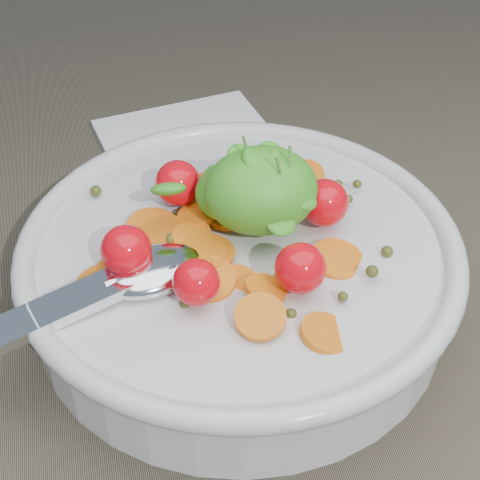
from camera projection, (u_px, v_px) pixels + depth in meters
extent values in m
plane|color=brown|center=(249.00, 290.00, 0.54)|extent=(6.00, 6.00, 0.00)
cylinder|color=silver|center=(240.00, 275.00, 0.51)|extent=(0.29, 0.29, 0.06)
torus|color=silver|center=(240.00, 245.00, 0.49)|extent=(0.30, 0.30, 0.02)
cylinder|color=silver|center=(240.00, 299.00, 0.53)|extent=(0.14, 0.14, 0.01)
cylinder|color=brown|center=(240.00, 275.00, 0.51)|extent=(0.26, 0.26, 0.04)
cylinder|color=orange|center=(190.00, 267.00, 0.47)|extent=(0.04, 0.04, 0.01)
cylinder|color=orange|center=(153.00, 228.00, 0.51)|extent=(0.05, 0.05, 0.01)
cylinder|color=orange|center=(241.00, 207.00, 0.52)|extent=(0.03, 0.03, 0.01)
cylinder|color=orange|center=(198.00, 214.00, 0.51)|extent=(0.04, 0.04, 0.01)
cylinder|color=orange|center=(208.00, 280.00, 0.46)|extent=(0.04, 0.04, 0.01)
cylinder|color=orange|center=(235.00, 284.00, 0.47)|extent=(0.03, 0.03, 0.01)
cylinder|color=orange|center=(338.00, 260.00, 0.48)|extent=(0.05, 0.05, 0.01)
cylinder|color=orange|center=(193.00, 239.00, 0.49)|extent=(0.04, 0.04, 0.01)
cylinder|color=orange|center=(157.00, 232.00, 0.50)|extent=(0.04, 0.04, 0.01)
cylinder|color=orange|center=(326.00, 334.00, 0.43)|extent=(0.04, 0.04, 0.02)
cylinder|color=orange|center=(210.00, 188.00, 0.54)|extent=(0.05, 0.05, 0.01)
cylinder|color=orange|center=(302.00, 177.00, 0.54)|extent=(0.05, 0.05, 0.01)
cylinder|color=orange|center=(122.00, 268.00, 0.47)|extent=(0.04, 0.04, 0.01)
cylinder|color=orange|center=(167.00, 238.00, 0.50)|extent=(0.03, 0.03, 0.01)
cylinder|color=orange|center=(188.00, 237.00, 0.49)|extent=(0.05, 0.05, 0.01)
cylinder|color=orange|center=(266.00, 289.00, 0.46)|extent=(0.04, 0.04, 0.01)
cylinder|color=orange|center=(103.00, 282.00, 0.46)|extent=(0.05, 0.05, 0.01)
cylinder|color=orange|center=(206.00, 258.00, 0.48)|extent=(0.04, 0.04, 0.01)
cylinder|color=orange|center=(206.00, 260.00, 0.48)|extent=(0.04, 0.04, 0.01)
cylinder|color=orange|center=(228.00, 216.00, 0.51)|extent=(0.04, 0.04, 0.01)
cylinder|color=orange|center=(260.00, 317.00, 0.43)|extent=(0.04, 0.04, 0.02)
cylinder|color=orange|center=(162.00, 229.00, 0.50)|extent=(0.04, 0.04, 0.01)
cylinder|color=orange|center=(280.00, 187.00, 0.54)|extent=(0.04, 0.04, 0.01)
cylinder|color=orange|center=(208.00, 251.00, 0.48)|extent=(0.04, 0.04, 0.01)
sphere|color=#404416|center=(277.00, 279.00, 0.47)|extent=(0.01, 0.01, 0.01)
sphere|color=#404416|center=(171.00, 239.00, 0.49)|extent=(0.01, 0.01, 0.01)
sphere|color=#404416|center=(357.00, 184.00, 0.53)|extent=(0.01, 0.01, 0.01)
sphere|color=#404416|center=(179.00, 214.00, 0.52)|extent=(0.01, 0.01, 0.01)
sphere|color=#404416|center=(343.00, 297.00, 0.45)|extent=(0.01, 0.01, 0.01)
sphere|color=#404416|center=(258.00, 189.00, 0.54)|extent=(0.01, 0.01, 0.01)
sphere|color=#404416|center=(291.00, 314.00, 0.45)|extent=(0.01, 0.01, 0.01)
sphere|color=#404416|center=(202.00, 270.00, 0.47)|extent=(0.01, 0.01, 0.01)
sphere|color=#404416|center=(251.00, 151.00, 0.57)|extent=(0.01, 0.01, 0.01)
sphere|color=#404416|center=(96.00, 191.00, 0.53)|extent=(0.01, 0.01, 0.01)
sphere|color=#404416|center=(283.00, 202.00, 0.53)|extent=(0.01, 0.01, 0.01)
sphere|color=#404416|center=(292.00, 189.00, 0.54)|extent=(0.01, 0.01, 0.01)
sphere|color=#404416|center=(334.00, 212.00, 0.52)|extent=(0.01, 0.01, 0.01)
sphere|color=#404416|center=(349.00, 199.00, 0.52)|extent=(0.01, 0.01, 0.01)
sphere|color=#404416|center=(338.00, 184.00, 0.55)|extent=(0.01, 0.01, 0.01)
sphere|color=#404416|center=(387.00, 251.00, 0.49)|extent=(0.01, 0.01, 0.01)
sphere|color=#404416|center=(185.00, 303.00, 0.45)|extent=(0.01, 0.01, 0.01)
sphere|color=#404416|center=(372.00, 272.00, 0.46)|extent=(0.01, 0.01, 0.01)
sphere|color=red|center=(325.00, 203.00, 0.50)|extent=(0.03, 0.03, 0.03)
sphere|color=red|center=(269.00, 176.00, 0.52)|extent=(0.03, 0.03, 0.03)
sphere|color=red|center=(178.00, 183.00, 0.51)|extent=(0.03, 0.03, 0.03)
sphere|color=red|center=(126.00, 250.00, 0.46)|extent=(0.03, 0.03, 0.03)
sphere|color=red|center=(196.00, 282.00, 0.44)|extent=(0.03, 0.03, 0.03)
sphere|color=red|center=(300.00, 268.00, 0.45)|extent=(0.03, 0.03, 0.03)
ellipsoid|color=green|center=(261.00, 190.00, 0.48)|extent=(0.08, 0.07, 0.06)
ellipsoid|color=green|center=(228.00, 193.00, 0.50)|extent=(0.04, 0.04, 0.04)
ellipsoid|color=green|center=(283.00, 172.00, 0.49)|extent=(0.02, 0.02, 0.01)
ellipsoid|color=green|center=(269.00, 154.00, 0.49)|extent=(0.03, 0.02, 0.02)
ellipsoid|color=green|center=(259.00, 184.00, 0.48)|extent=(0.03, 0.03, 0.02)
ellipsoid|color=green|center=(224.00, 172.00, 0.51)|extent=(0.04, 0.04, 0.02)
ellipsoid|color=green|center=(243.00, 155.00, 0.50)|extent=(0.03, 0.03, 0.02)
ellipsoid|color=green|center=(257.00, 164.00, 0.47)|extent=(0.03, 0.03, 0.03)
ellipsoid|color=green|center=(267.00, 173.00, 0.48)|extent=(0.04, 0.04, 0.02)
ellipsoid|color=green|center=(168.00, 189.00, 0.48)|extent=(0.03, 0.02, 0.02)
ellipsoid|color=green|center=(267.00, 162.00, 0.47)|extent=(0.03, 0.03, 0.03)
ellipsoid|color=green|center=(246.00, 156.00, 0.48)|extent=(0.03, 0.04, 0.02)
ellipsoid|color=green|center=(301.00, 198.00, 0.47)|extent=(0.03, 0.03, 0.02)
ellipsoid|color=green|center=(263.00, 176.00, 0.48)|extent=(0.03, 0.03, 0.01)
ellipsoid|color=green|center=(249.00, 177.00, 0.48)|extent=(0.03, 0.03, 0.03)
ellipsoid|color=green|center=(238.00, 156.00, 0.48)|extent=(0.02, 0.02, 0.02)
ellipsoid|color=green|center=(268.00, 175.00, 0.47)|extent=(0.02, 0.02, 0.01)
ellipsoid|color=green|center=(253.00, 171.00, 0.47)|extent=(0.03, 0.03, 0.02)
ellipsoid|color=green|center=(244.00, 163.00, 0.47)|extent=(0.02, 0.03, 0.02)
ellipsoid|color=green|center=(279.00, 168.00, 0.49)|extent=(0.03, 0.03, 0.01)
ellipsoid|color=green|center=(280.00, 222.00, 0.46)|extent=(0.02, 0.03, 0.02)
cylinder|color=#4C8C33|center=(291.00, 184.00, 0.47)|extent=(0.00, 0.02, 0.05)
cylinder|color=#4C8C33|center=(252.00, 167.00, 0.48)|extent=(0.01, 0.00, 0.05)
cylinder|color=#4C8C33|center=(284.00, 186.00, 0.46)|extent=(0.01, 0.00, 0.05)
ellipsoid|color=silver|center=(154.00, 270.00, 0.47)|extent=(0.08, 0.06, 0.02)
cube|color=silver|center=(76.00, 301.00, 0.45)|extent=(0.13, 0.06, 0.02)
cylinder|color=silver|center=(123.00, 281.00, 0.46)|extent=(0.03, 0.02, 0.01)
cube|color=white|center=(190.00, 142.00, 0.69)|extent=(0.18, 0.16, 0.01)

